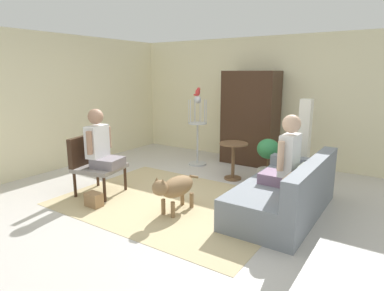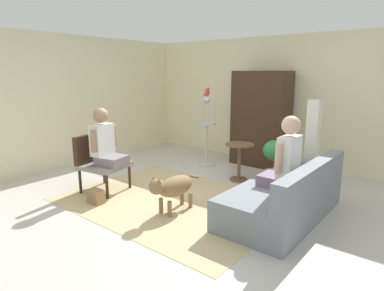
{
  "view_description": "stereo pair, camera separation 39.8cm",
  "coord_description": "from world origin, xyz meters",
  "px_view_note": "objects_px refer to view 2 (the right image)",
  "views": [
    {
      "loc": [
        2.65,
        -3.71,
        1.82
      ],
      "look_at": [
        0.2,
        -0.03,
        0.84
      ],
      "focal_mm": 30.87,
      "sensor_mm": 36.0,
      "label": 1
    },
    {
      "loc": [
        2.97,
        -3.48,
        1.82
      ],
      "look_at": [
        0.2,
        -0.03,
        0.84
      ],
      "focal_mm": 30.87,
      "sensor_mm": 36.0,
      "label": 2
    }
  ],
  "objects_px": {
    "couch": "(286,197)",
    "armoire_cabinet": "(261,119)",
    "parrot": "(207,92)",
    "handbag": "(96,196)",
    "round_end_table": "(239,157)",
    "bird_cage_stand": "(207,132)",
    "column_lamp": "(312,144)",
    "person_on_armchair": "(105,142)",
    "person_on_couch": "(285,158)",
    "dog": "(173,187)",
    "armchair": "(98,158)",
    "potted_plant": "(274,160)"
  },
  "relations": [
    {
      "from": "couch",
      "to": "armoire_cabinet",
      "type": "relative_size",
      "value": 1.04
    },
    {
      "from": "handbag",
      "to": "column_lamp",
      "type": "bearing_deg",
      "value": 51.58
    },
    {
      "from": "person_on_armchair",
      "to": "potted_plant",
      "type": "relative_size",
      "value": 1.16
    },
    {
      "from": "person_on_armchair",
      "to": "handbag",
      "type": "height_order",
      "value": "person_on_armchair"
    },
    {
      "from": "armoire_cabinet",
      "to": "column_lamp",
      "type": "bearing_deg",
      "value": -27.64
    },
    {
      "from": "potted_plant",
      "to": "armoire_cabinet",
      "type": "xyz_separation_m",
      "value": [
        -0.76,
        0.96,
        0.51
      ]
    },
    {
      "from": "potted_plant",
      "to": "column_lamp",
      "type": "xyz_separation_m",
      "value": [
        0.49,
        0.3,
        0.28
      ]
    },
    {
      "from": "dog",
      "to": "potted_plant",
      "type": "bearing_deg",
      "value": 73.75
    },
    {
      "from": "potted_plant",
      "to": "person_on_couch",
      "type": "bearing_deg",
      "value": -59.79
    },
    {
      "from": "armchair",
      "to": "armoire_cabinet",
      "type": "height_order",
      "value": "armoire_cabinet"
    },
    {
      "from": "column_lamp",
      "to": "person_on_armchair",
      "type": "bearing_deg",
      "value": -136.69
    },
    {
      "from": "dog",
      "to": "handbag",
      "type": "bearing_deg",
      "value": -156.01
    },
    {
      "from": "column_lamp",
      "to": "armoire_cabinet",
      "type": "xyz_separation_m",
      "value": [
        -1.26,
        0.66,
        0.23
      ]
    },
    {
      "from": "potted_plant",
      "to": "column_lamp",
      "type": "height_order",
      "value": "column_lamp"
    },
    {
      "from": "armchair",
      "to": "bird_cage_stand",
      "type": "relative_size",
      "value": 0.64
    },
    {
      "from": "person_on_armchair",
      "to": "round_end_table",
      "type": "relative_size",
      "value": 1.34
    },
    {
      "from": "person_on_couch",
      "to": "handbag",
      "type": "xyz_separation_m",
      "value": [
        -2.26,
        -1.23,
        -0.68
      ]
    },
    {
      "from": "handbag",
      "to": "round_end_table",
      "type": "bearing_deg",
      "value": 63.94
    },
    {
      "from": "column_lamp",
      "to": "handbag",
      "type": "relative_size",
      "value": 5.97
    },
    {
      "from": "parrot",
      "to": "handbag",
      "type": "distance_m",
      "value": 2.94
    },
    {
      "from": "person_on_couch",
      "to": "potted_plant",
      "type": "bearing_deg",
      "value": 120.21
    },
    {
      "from": "bird_cage_stand",
      "to": "column_lamp",
      "type": "height_order",
      "value": "column_lamp"
    },
    {
      "from": "bird_cage_stand",
      "to": "column_lamp",
      "type": "distance_m",
      "value": 2.07
    },
    {
      "from": "armchair",
      "to": "round_end_table",
      "type": "relative_size",
      "value": 1.37
    },
    {
      "from": "couch",
      "to": "armchair",
      "type": "height_order",
      "value": "armchair"
    },
    {
      "from": "couch",
      "to": "armchair",
      "type": "bearing_deg",
      "value": -162.14
    },
    {
      "from": "couch",
      "to": "potted_plant",
      "type": "relative_size",
      "value": 2.58
    },
    {
      "from": "bird_cage_stand",
      "to": "armchair",
      "type": "bearing_deg",
      "value": -101.69
    },
    {
      "from": "person_on_armchair",
      "to": "dog",
      "type": "bearing_deg",
      "value": 2.69
    },
    {
      "from": "bird_cage_stand",
      "to": "handbag",
      "type": "xyz_separation_m",
      "value": [
        -0.03,
        -2.61,
        -0.56
      ]
    },
    {
      "from": "person_on_armchair",
      "to": "column_lamp",
      "type": "distance_m",
      "value": 3.27
    },
    {
      "from": "couch",
      "to": "armoire_cabinet",
      "type": "bearing_deg",
      "value": 125.22
    },
    {
      "from": "bird_cage_stand",
      "to": "column_lamp",
      "type": "xyz_separation_m",
      "value": [
        2.07,
        0.04,
        0.04
      ]
    },
    {
      "from": "person_on_couch",
      "to": "round_end_table",
      "type": "height_order",
      "value": "person_on_couch"
    },
    {
      "from": "dog",
      "to": "handbag",
      "type": "relative_size",
      "value": 3.85
    },
    {
      "from": "armchair",
      "to": "parrot",
      "type": "height_order",
      "value": "parrot"
    },
    {
      "from": "parrot",
      "to": "couch",
      "type": "bearing_deg",
      "value": -30.98
    },
    {
      "from": "round_end_table",
      "to": "potted_plant",
      "type": "distance_m",
      "value": 0.58
    },
    {
      "from": "round_end_table",
      "to": "bird_cage_stand",
      "type": "xyz_separation_m",
      "value": [
        -1.02,
        0.45,
        0.25
      ]
    },
    {
      "from": "armoire_cabinet",
      "to": "handbag",
      "type": "height_order",
      "value": "armoire_cabinet"
    },
    {
      "from": "column_lamp",
      "to": "armchair",
      "type": "bearing_deg",
      "value": -138.08
    },
    {
      "from": "armoire_cabinet",
      "to": "handbag",
      "type": "bearing_deg",
      "value": -104.27
    },
    {
      "from": "person_on_couch",
      "to": "handbag",
      "type": "distance_m",
      "value": 2.66
    },
    {
      "from": "round_end_table",
      "to": "parrot",
      "type": "xyz_separation_m",
      "value": [
        -1.02,
        0.45,
        1.04
      ]
    },
    {
      "from": "armchair",
      "to": "person_on_armchair",
      "type": "relative_size",
      "value": 1.02
    },
    {
      "from": "potted_plant",
      "to": "handbag",
      "type": "height_order",
      "value": "potted_plant"
    },
    {
      "from": "armchair",
      "to": "dog",
      "type": "xyz_separation_m",
      "value": [
        1.49,
        0.1,
        -0.16
      ]
    },
    {
      "from": "person_on_couch",
      "to": "parrot",
      "type": "height_order",
      "value": "parrot"
    },
    {
      "from": "round_end_table",
      "to": "potted_plant",
      "type": "height_order",
      "value": "potted_plant"
    },
    {
      "from": "dog",
      "to": "person_on_couch",
      "type": "bearing_deg",
      "value": 32.35
    }
  ]
}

